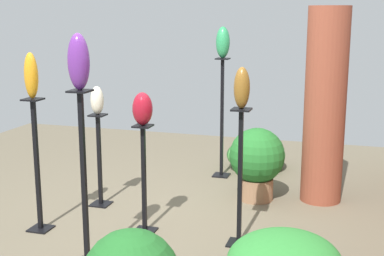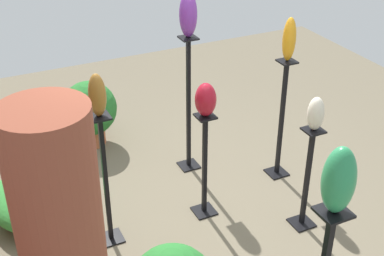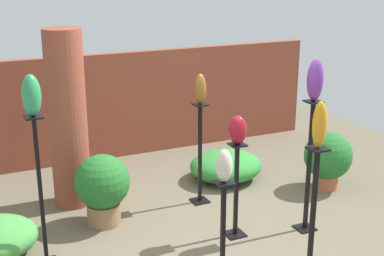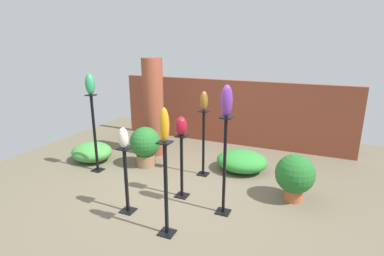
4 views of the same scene
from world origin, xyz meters
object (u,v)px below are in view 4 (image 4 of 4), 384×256
Objects in this scene: pedestal_bronze at (203,146)px; art_vase_amber at (164,125)px; pedestal_ruby at (182,169)px; art_vase_violet at (227,101)px; art_vase_ruby at (181,126)px; potted_plant_back_center at (145,144)px; pedestal_jade at (95,137)px; brick_pillar at (153,108)px; pedestal_violet at (224,170)px; art_vase_bronze at (204,101)px; art_vase_ivory at (123,138)px; pedestal_amber at (166,193)px; pedestal_ivory at (126,183)px; art_vase_jade at (90,84)px; potted_plant_front_right at (295,175)px.

pedestal_bronze is 2.95× the size of art_vase_amber.
art_vase_violet is at bearing -14.76° from pedestal_ruby.
art_vase_ruby is 1.62m from potted_plant_back_center.
pedestal_jade is at bearing -141.88° from potted_plant_back_center.
brick_pillar is 2.04× the size of pedestal_ruby.
pedestal_ruby is 1.45m from potted_plant_back_center.
brick_pillar is 2.61× the size of potted_plant_back_center.
pedestal_violet is 1.80× the size of potted_plant_back_center.
pedestal_ruby is at bearing 165.24° from pedestal_violet.
art_vase_violet is (0.76, -0.20, 1.18)m from pedestal_ruby.
art_vase_bronze reaches higher than art_vase_ivory.
pedestal_amber is 0.98m from art_vase_ivory.
pedestal_bronze is 1.09m from art_vase_ruby.
pedestal_ivory is 2.81× the size of art_vase_bronze.
art_vase_bronze is at bearing 123.96° from art_vase_violet.
art_vase_ivory is at bearing -108.74° from pedestal_bronze.
art_vase_ivory is (-1.29, -0.52, -0.52)m from art_vase_violet.
pedestal_amber is 2.30m from potted_plant_back_center.
art_vase_amber is 0.52× the size of potted_plant_back_center.
art_vase_amber reaches higher than pedestal_bronze.
art_vase_amber is (0.77, -0.24, 1.02)m from pedestal_ivory.
art_vase_bronze reaches higher than potted_plant_back_center.
pedestal_violet is 1.14× the size of pedestal_amber.
pedestal_ruby is 2.47× the size of art_vase_amber.
pedestal_violet is at bearing -9.78° from art_vase_jade.
art_vase_jade reaches higher than art_vase_amber.
pedestal_ivory is (0.84, -2.23, -0.60)m from brick_pillar.
potted_plant_back_center is at bearing 112.79° from pedestal_ivory.
pedestal_jade is 0.98m from art_vase_jade.
art_vase_violet is (2.13, -1.71, 0.61)m from brick_pillar.
pedestal_jade reaches higher than potted_plant_back_center.
brick_pillar is 1.45× the size of pedestal_violet.
potted_plant_front_right is (1.41, 1.55, -1.04)m from art_vase_amber.
art_vase_jade reaches higher than pedestal_ivory.
pedestal_amber is (-0.52, -0.76, -0.09)m from pedestal_violet.
art_vase_ruby is at bearing -160.53° from potted_plant_front_right.
pedestal_ivory is at bearing -67.21° from potted_plant_back_center.
art_vase_jade is at bearing 150.41° from art_vase_amber.
brick_pillar is 1.50m from art_vase_jade.
pedestal_jade is 1.85× the size of potted_plant_back_center.
brick_pillar reaches higher than art_vase_ruby.
art_vase_bronze is 1.93m from potted_plant_front_right.
pedestal_ruby is 1.28× the size of potted_plant_back_center.
art_vase_jade reaches higher than pedestal_bronze.
potted_plant_front_right is at bearing 41.20° from pedestal_violet.
art_vase_amber is at bearing -124.04° from pedestal_violet.
pedestal_amber reaches higher than pedestal_bronze.
art_vase_jade is 0.50× the size of potted_plant_front_right.
art_vase_amber is (0.77, -0.24, 0.33)m from art_vase_ivory.
pedestal_bronze is at bearing 3.08° from potted_plant_back_center.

